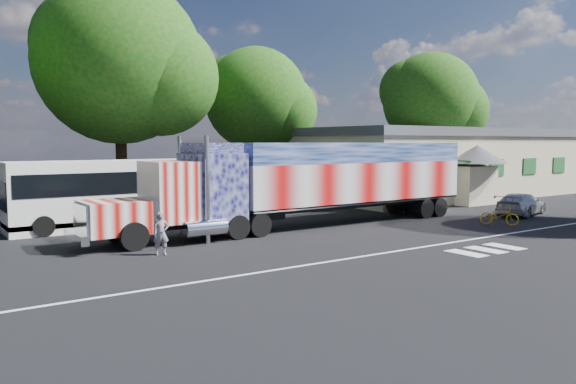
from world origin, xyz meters
TOP-DOWN VIEW (x-y plane):
  - ground at (0.00, 0.00)m, footprint 100.00×100.00m
  - lane_markings at (1.71, -3.77)m, footprint 30.00×2.67m
  - semi_truck at (2.14, 3.98)m, footprint 20.95×3.31m
  - coach_bus at (-5.30, 9.44)m, footprint 11.32×2.64m
  - hall_building at (19.92, 10.86)m, footprint 22.40×12.80m
  - parked_car at (14.59, 0.55)m, footprint 4.71×2.84m
  - woman at (-6.79, 1.50)m, footprint 0.65×0.48m
  - bicycle at (10.13, -1.14)m, footprint 1.51×1.93m
  - tree_ne_a at (7.79, 18.22)m, footprint 8.11×7.72m
  - tree_n_mid at (-2.81, 17.29)m, footprint 10.97×10.44m
  - tree_far_ne at (24.79, 16.10)m, footprint 8.94×8.52m

SIDE VIEW (x-z plane):
  - ground at x=0.00m, z-range 0.00..0.00m
  - lane_markings at x=1.71m, z-range 0.00..0.01m
  - bicycle at x=10.13m, z-range 0.00..0.98m
  - parked_car at x=14.59m, z-range 0.00..1.28m
  - woman at x=-6.79m, z-range 0.00..1.61m
  - coach_bus at x=-5.30m, z-range 0.06..3.35m
  - semi_truck at x=2.14m, z-range 0.07..4.53m
  - hall_building at x=19.92m, z-range 0.02..5.22m
  - tree_ne_a at x=7.79m, z-range 1.74..13.04m
  - tree_far_ne at x=24.79m, z-range 1.77..13.94m
  - tree_n_mid at x=-2.81m, z-range 1.97..16.48m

